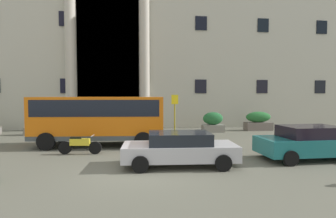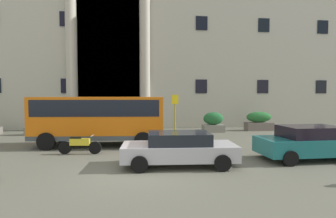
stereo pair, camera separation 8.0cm
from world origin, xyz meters
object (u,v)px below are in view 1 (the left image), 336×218
hedge_planter_entrance_left (213,122)px  parked_compact_extra (310,142)px  hedge_planter_far_west (258,121)px  orange_minibus (100,116)px  hedge_planter_east (84,124)px  parked_sedan_far (179,148)px  motorcycle_near_kerb (79,145)px  bus_stop_sign (175,112)px  hedge_planter_far_east (37,126)px

hedge_planter_entrance_left → parked_compact_extra: 9.23m
hedge_planter_entrance_left → hedge_planter_far_west: hedge_planter_entrance_left is taller
orange_minibus → hedge_planter_east: orange_minibus is taller
parked_compact_extra → parked_sedan_far: parked_compact_extra is taller
hedge_planter_far_west → motorcycle_near_kerb: bearing=-149.2°
bus_stop_sign → motorcycle_near_kerb: bus_stop_sign is taller
orange_minibus → parked_sedan_far: orange_minibus is taller
bus_stop_sign → motorcycle_near_kerb: size_ratio=1.39×
parked_compact_extra → orange_minibus: bearing=153.5°
motorcycle_near_kerb → hedge_planter_far_west: bearing=37.6°
hedge_planter_far_east → hedge_planter_far_west: (16.58, 0.53, 0.07)m
parked_compact_extra → hedge_planter_entrance_left: bearing=99.1°
hedge_planter_entrance_left → parked_compact_extra: size_ratio=0.36×
hedge_planter_entrance_left → parked_sedan_far: bearing=-113.6°
orange_minibus → parked_compact_extra: size_ratio=1.62×
bus_stop_sign → hedge_planter_entrance_left: bus_stop_sign is taller
hedge_planter_east → bus_stop_sign: bearing=-23.0°
hedge_planter_east → motorcycle_near_kerb: size_ratio=1.08×
bus_stop_sign → parked_compact_extra: bearing=-52.4°
hedge_planter_far_east → bus_stop_sign: bearing=-16.0°
hedge_planter_entrance_left → orange_minibus: bearing=-149.4°
hedge_planter_far_west → hedge_planter_far_east: bearing=-178.2°
bus_stop_sign → parked_sedan_far: bearing=-96.9°
parked_compact_extra → hedge_planter_east: bearing=139.6°
hedge_planter_far_east → parked_compact_extra: (14.35, -9.14, 0.10)m
hedge_planter_far_west → motorcycle_near_kerb: 14.42m
orange_minibus → hedge_planter_entrance_left: orange_minibus is taller
hedge_planter_east → parked_compact_extra: hedge_planter_east is taller
hedge_planter_entrance_left → motorcycle_near_kerb: size_ratio=0.79×
parked_compact_extra → motorcycle_near_kerb: 10.41m
bus_stop_sign → hedge_planter_entrance_left: size_ratio=1.76×
parked_compact_extra → parked_sedan_far: (-5.79, -0.36, -0.06)m
hedge_planter_far_east → orange_minibus: bearing=-43.7°
bus_stop_sign → hedge_planter_east: 6.81m
orange_minibus → hedge_planter_entrance_left: 9.11m
hedge_planter_entrance_left → parked_sedan_far: 10.31m
hedge_planter_far_east → hedge_planter_entrance_left: hedge_planter_entrance_left is taller
orange_minibus → hedge_planter_far_west: bearing=28.3°
parked_compact_extra → parked_sedan_far: bearing=-177.6°
orange_minibus → hedge_planter_entrance_left: (7.80, 4.61, -0.88)m
hedge_planter_far_east → hedge_planter_east: bearing=-0.9°
bus_stop_sign → parked_compact_extra: size_ratio=0.64×
hedge_planter_entrance_left → parked_sedan_far: hedge_planter_entrance_left is taller
hedge_planter_far_east → parked_compact_extra: 17.01m
bus_stop_sign → hedge_planter_far_east: bus_stop_sign is taller
orange_minibus → motorcycle_near_kerb: size_ratio=3.54×
hedge_planter_entrance_left → motorcycle_near_kerb: bearing=-141.4°
parked_compact_extra → bus_stop_sign: bearing=126.4°
bus_stop_sign → motorcycle_near_kerb: 6.77m
motorcycle_near_kerb → hedge_planter_east: bearing=105.3°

